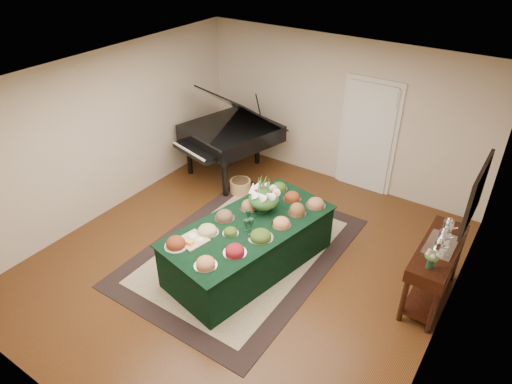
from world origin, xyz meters
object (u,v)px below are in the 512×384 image
Objects in this scene: buffet_table at (250,245)px; mahogany_sideboard at (437,259)px; floral_centerpiece at (264,196)px; grand_piano at (231,133)px.

mahogany_sideboard reaches higher than buffet_table.
mahogany_sideboard is (2.37, 0.79, 0.32)m from buffet_table.
grand_piano is at bearing 137.82° from floral_centerpiece.
grand_piano is 4.40m from mahogany_sideboard.
grand_piano is at bearing 163.32° from mahogany_sideboard.
floral_centerpiece is 2.44m from mahogany_sideboard.
floral_centerpiece is at bearing -170.61° from mahogany_sideboard.
buffet_table is 2.81m from grand_piano.
grand_piano is 1.48× the size of mahogany_sideboard.
mahogany_sideboard is (4.21, -1.26, -0.19)m from grand_piano.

